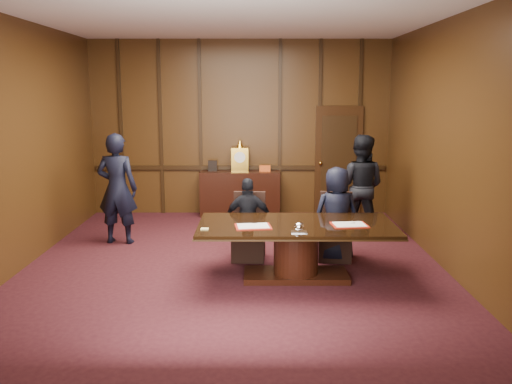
{
  "coord_description": "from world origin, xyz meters",
  "views": [
    {
      "loc": [
        0.32,
        -7.49,
        2.5
      ],
      "look_at": [
        0.32,
        0.23,
        1.05
      ],
      "focal_mm": 38.0,
      "sensor_mm": 36.0,
      "label": 1
    }
  ],
  "objects_px": {
    "signatory_left": "(248,220)",
    "witness_right": "(360,186)",
    "signatory_right": "(336,214)",
    "sideboard": "(240,192)",
    "witness_left": "(117,189)",
    "conference_table": "(296,242)"
  },
  "relations": [
    {
      "from": "signatory_left",
      "to": "witness_right",
      "type": "xyz_separation_m",
      "value": [
        1.9,
        1.35,
        0.26
      ]
    },
    {
      "from": "signatory_right",
      "to": "signatory_left",
      "type": "bearing_deg",
      "value": -8.03
    },
    {
      "from": "sideboard",
      "to": "signatory_left",
      "type": "xyz_separation_m",
      "value": [
        0.21,
        -2.96,
        0.13
      ]
    },
    {
      "from": "signatory_left",
      "to": "witness_left",
      "type": "relative_size",
      "value": 0.68
    },
    {
      "from": "witness_right",
      "to": "witness_left",
      "type": "bearing_deg",
      "value": 27.06
    },
    {
      "from": "conference_table",
      "to": "signatory_left",
      "type": "xyz_separation_m",
      "value": [
        -0.65,
        0.8,
        0.11
      ]
    },
    {
      "from": "signatory_right",
      "to": "witness_left",
      "type": "bearing_deg",
      "value": -23.32
    },
    {
      "from": "sideboard",
      "to": "signatory_left",
      "type": "bearing_deg",
      "value": -85.95
    },
    {
      "from": "signatory_right",
      "to": "witness_right",
      "type": "relative_size",
      "value": 0.8
    },
    {
      "from": "sideboard",
      "to": "witness_right",
      "type": "xyz_separation_m",
      "value": [
        2.11,
        -1.61,
        0.4
      ]
    },
    {
      "from": "conference_table",
      "to": "signatory_left",
      "type": "height_order",
      "value": "signatory_left"
    },
    {
      "from": "conference_table",
      "to": "witness_right",
      "type": "height_order",
      "value": "witness_right"
    },
    {
      "from": "conference_table",
      "to": "witness_right",
      "type": "bearing_deg",
      "value": 59.93
    },
    {
      "from": "signatory_left",
      "to": "witness_right",
      "type": "bearing_deg",
      "value": -144.62
    },
    {
      "from": "witness_left",
      "to": "conference_table",
      "type": "bearing_deg",
      "value": 154.63
    },
    {
      "from": "signatory_right",
      "to": "witness_left",
      "type": "distance_m",
      "value": 3.6
    },
    {
      "from": "sideboard",
      "to": "signatory_left",
      "type": "relative_size",
      "value": 1.29
    },
    {
      "from": "signatory_left",
      "to": "signatory_right",
      "type": "bearing_deg",
      "value": 179.87
    },
    {
      "from": "sideboard",
      "to": "signatory_right",
      "type": "relative_size",
      "value": 1.14
    },
    {
      "from": "signatory_left",
      "to": "signatory_right",
      "type": "xyz_separation_m",
      "value": [
        1.3,
        0.0,
        0.08
      ]
    },
    {
      "from": "sideboard",
      "to": "witness_right",
      "type": "height_order",
      "value": "witness_right"
    },
    {
      "from": "sideboard",
      "to": "conference_table",
      "type": "bearing_deg",
      "value": -77.12
    }
  ]
}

